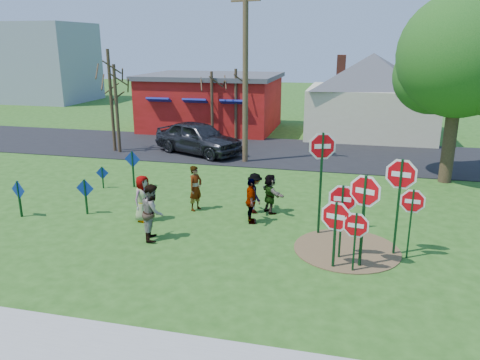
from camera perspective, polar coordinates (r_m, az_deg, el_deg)
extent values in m
plane|color=#255017|center=(16.25, -3.17, -5.48)|extent=(120.00, 120.00, 0.00)
cube|color=#9E9E99|center=(10.38, -15.31, -19.68)|extent=(22.00, 1.80, 0.08)
cube|color=black|center=(26.98, 3.83, 3.47)|extent=(120.00, 7.50, 0.04)
cylinder|color=brown|center=(14.72, 12.87, -8.24)|extent=(3.20, 3.20, 0.03)
cube|color=maroon|center=(34.17, -3.45, 9.26)|extent=(9.00, 7.00, 3.60)
cube|color=#4C4C51|center=(33.98, -3.51, 12.52)|extent=(9.40, 7.40, 0.30)
cube|color=navy|center=(31.59, -9.80, 9.56)|extent=(1.60, 0.78, 0.45)
cube|color=navy|center=(30.69, -5.44, 9.53)|extent=(1.60, 0.78, 0.45)
cube|color=navy|center=(29.98, -0.86, 9.43)|extent=(1.60, 0.78, 0.45)
cube|color=beige|center=(32.75, 15.50, 8.03)|extent=(8.00, 7.00, 3.20)
pyramid|color=#4C4C51|center=(32.45, 16.02, 14.67)|extent=(9.40, 9.40, 2.20)
cube|color=brown|center=(31.47, 12.23, 13.43)|extent=(0.55, 0.55, 1.40)
cube|color=brown|center=(33.60, 19.35, 13.06)|extent=(0.55, 0.55, 1.40)
cube|color=#8C939E|center=(55.02, -23.18, 13.03)|extent=(10.00, 8.00, 8.00)
cube|color=#0E3618|center=(13.20, 11.48, -6.61)|extent=(0.08, 0.09, 1.93)
cylinder|color=white|center=(13.00, 11.61, -4.37)|extent=(1.11, 0.31, 1.14)
cylinder|color=red|center=(13.00, 11.61, -4.37)|extent=(0.96, 0.27, 0.98)
cube|color=white|center=(13.00, 11.61, -4.37)|extent=(0.49, 0.13, 0.14)
cube|color=#0E3618|center=(15.17, 9.79, -0.56)|extent=(0.08, 0.09, 3.37)
cylinder|color=white|center=(14.85, 10.02, 4.08)|extent=(1.12, 0.39, 1.17)
cylinder|color=red|center=(14.85, 10.02, 4.08)|extent=(0.97, 0.34, 1.01)
cube|color=white|center=(14.85, 10.02, 4.08)|extent=(0.49, 0.17, 0.15)
cylinder|color=gold|center=(14.85, 10.02, 4.08)|extent=(1.12, 0.38, 1.17)
cube|color=#0E3618|center=(13.28, 14.74, -4.99)|extent=(0.09, 0.10, 2.66)
cylinder|color=white|center=(12.99, 15.02, -1.31)|extent=(1.11, 0.48, 1.19)
cylinder|color=red|center=(12.99, 15.02, -1.31)|extent=(0.96, 0.42, 1.03)
cube|color=white|center=(12.99, 15.02, -1.31)|extent=(0.49, 0.21, 0.15)
cube|color=#0E3618|center=(14.29, 18.69, -3.26)|extent=(0.08, 0.09, 2.91)
cylinder|color=white|center=(14.00, 19.06, 0.67)|extent=(1.17, 0.28, 1.20)
cylinder|color=red|center=(14.00, 19.06, 0.67)|extent=(1.01, 0.25, 1.03)
cube|color=white|center=(14.00, 19.06, 0.67)|extent=(0.52, 0.12, 0.15)
cylinder|color=gold|center=(14.00, 19.06, 0.67)|extent=(1.17, 0.28, 1.20)
cube|color=#0E3618|center=(13.13, 13.79, -7.43)|extent=(0.06, 0.07, 1.70)
cylinder|color=white|center=(12.94, 13.94, -5.38)|extent=(0.95, 0.13, 0.95)
cylinder|color=red|center=(12.94, 13.94, -5.38)|extent=(0.82, 0.11, 0.82)
cube|color=white|center=(12.94, 13.94, -5.38)|extent=(0.42, 0.05, 0.12)
cube|color=#0E3618|center=(14.31, 20.02, -5.11)|extent=(0.06, 0.07, 2.09)
cylinder|color=white|center=(14.08, 20.30, -2.45)|extent=(0.94, 0.11, 0.95)
cylinder|color=red|center=(14.08, 20.30, -2.45)|extent=(0.81, 0.10, 0.82)
cube|color=white|center=(14.08, 20.30, -2.45)|extent=(0.42, 0.05, 0.12)
cylinder|color=gold|center=(14.08, 20.30, -2.45)|extent=(0.94, 0.10, 0.95)
cube|color=#0E3618|center=(13.74, 12.21, -5.07)|extent=(0.06, 0.08, 2.22)
cylinder|color=white|center=(13.50, 12.39, -2.26)|extent=(1.09, 0.11, 1.09)
cylinder|color=red|center=(13.50, 12.39, -2.26)|extent=(0.94, 0.10, 0.94)
cube|color=white|center=(13.50, 12.39, -2.26)|extent=(0.48, 0.04, 0.14)
cube|color=#0E3618|center=(18.51, -25.29, -2.12)|extent=(0.07, 0.08, 1.34)
cube|color=navy|center=(18.41, -25.42, -1.11)|extent=(0.67, 0.21, 0.69)
cube|color=#0E3618|center=(17.90, -18.28, -1.98)|extent=(0.06, 0.07, 1.32)
cube|color=navy|center=(17.80, -18.38, -0.96)|extent=(0.69, 0.04, 0.69)
cube|color=#0E3618|center=(20.93, -16.40, 0.28)|extent=(0.05, 0.06, 0.95)
cube|color=navy|center=(20.87, -16.44, 0.84)|extent=(0.56, 0.08, 0.56)
cube|color=#0E3618|center=(20.67, -12.91, 1.27)|extent=(0.06, 0.07, 1.59)
cube|color=navy|center=(20.56, -12.99, 2.49)|extent=(0.73, 0.05, 0.73)
imported|color=#495997|center=(16.66, -11.73, -2.22)|extent=(0.77, 0.94, 1.66)
imported|color=#237069|center=(17.45, -5.44, -1.00)|extent=(0.61, 0.73, 1.70)
imported|color=#974338|center=(15.06, -10.60, -3.84)|extent=(0.94, 1.06, 1.82)
imported|color=#302F34|center=(17.13, 1.81, -1.61)|extent=(0.96, 1.12, 1.50)
imported|color=#422852|center=(16.13, 1.35, -2.59)|extent=(0.64, 1.01, 1.60)
imported|color=#194F25|center=(17.15, 3.69, -1.67)|extent=(1.20, 1.34, 1.48)
imported|color=#2E2D33|center=(26.32, -5.10, 5.17)|extent=(5.71, 4.15, 1.81)
cylinder|color=#4C3823|center=(23.95, 0.66, 12.82)|extent=(0.28, 0.28, 9.09)
cube|color=#4C3823|center=(23.98, 0.69, 21.04)|extent=(1.57, 0.58, 0.10)
cylinder|color=#382819|center=(22.61, 24.27, 5.20)|extent=(0.56, 0.56, 4.43)
sphere|color=#164C14|center=(22.29, 25.29, 13.58)|extent=(5.23, 5.23, 5.23)
sphere|color=#164C14|center=(22.97, 22.38, 11.67)|extent=(3.42, 3.42, 3.42)
cylinder|color=#382819|center=(27.62, -15.41, 9.21)|extent=(0.18, 0.18, 5.72)
cylinder|color=#382819|center=(30.00, -0.51, 9.14)|extent=(0.18, 0.18, 4.49)
cylinder|color=#382819|center=(27.22, -14.78, 8.31)|extent=(0.18, 0.18, 4.92)
cylinder|color=#382819|center=(30.16, -3.43, 8.99)|extent=(0.18, 0.18, 4.32)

